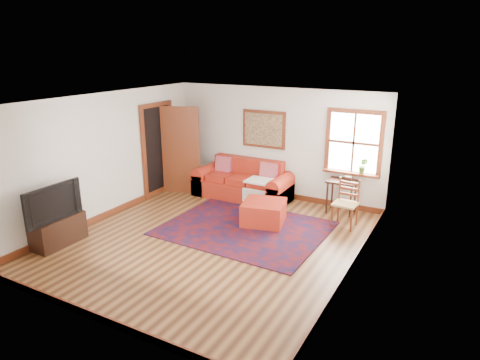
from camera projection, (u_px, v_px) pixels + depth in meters
The scene contains 13 objects.
ground at pixel (212, 240), 7.73m from camera, with size 5.50×5.50×0.00m, color #462613.
room_envelope at pixel (211, 151), 7.25m from camera, with size 5.04×5.54×2.52m.
window at pixel (354, 150), 8.78m from camera, with size 1.18×0.20×1.38m.
doorway at pixel (172, 149), 9.91m from camera, with size 0.89×1.08×2.14m.
framed_artwork at pixel (264, 129), 9.68m from camera, with size 1.05×0.07×0.85m.
persian_rug at pixel (245, 228), 8.20m from camera, with size 2.98×2.38×0.02m, color #510B0B.
red_leather_sofa at pixel (243, 185), 9.86m from camera, with size 2.22×0.92×0.87m.
red_ottoman at pixel (264, 213), 8.39m from camera, with size 0.78×0.78×0.45m, color #A72515.
side_table at pixel (342, 186), 8.82m from camera, with size 0.59×0.44×0.71m.
ladder_back_chair at pixel (347, 201), 8.21m from camera, with size 0.45×0.43×0.93m.
media_cabinet at pixel (58, 231), 7.49m from camera, with size 0.42×0.93×0.51m, color black.
television at pixel (49, 202), 7.22m from camera, with size 1.10×0.14×0.63m, color black.
candle_hurricane at pixel (77, 206), 7.72m from camera, with size 0.12×0.12×0.18m.
Camera 1 is at (3.83, -5.94, 3.34)m, focal length 32.00 mm.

